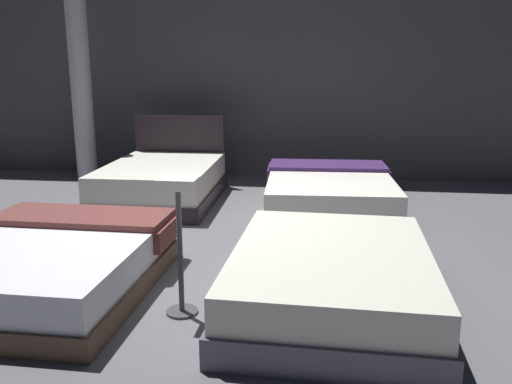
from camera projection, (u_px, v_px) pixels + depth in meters
The scene contains 8 objects.
ground_plane at pixel (218, 253), 5.26m from camera, with size 18.00×18.00×0.02m, color #5B5B60.
showroom_back_wall at pixel (263, 70), 8.57m from camera, with size 18.00×0.06×3.50m, color #47474C.
bed_0 at pixel (50, 265), 4.32m from camera, with size 1.68×2.01×0.49m.
bed_1 at pixel (331, 279), 4.01m from camera, with size 1.58×2.09×0.47m.
bed_2 at pixel (162, 182), 7.21m from camera, with size 1.52×2.18×1.08m.
bed_3 at pixel (329, 191), 6.93m from camera, with size 1.77×2.22×0.46m.
price_sign at pixel (180, 263), 3.88m from camera, with size 0.28×0.24×1.04m.
support_pillar at pixel (80, 70), 8.28m from camera, with size 0.32×0.32×3.50m, color silver.
Camera 1 is at (1.03, -4.89, 1.81)m, focal length 37.04 mm.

